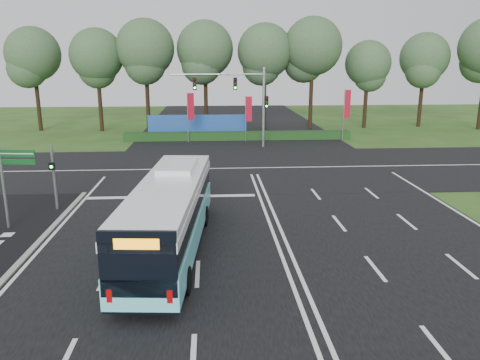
{
  "coord_description": "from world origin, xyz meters",
  "views": [
    {
      "loc": [
        -2.78,
        -20.67,
        7.56
      ],
      "look_at": [
        -1.29,
        2.0,
        1.73
      ],
      "focal_mm": 35.0,
      "sensor_mm": 36.0,
      "label": 1
    }
  ],
  "objects": [
    {
      "name": "street_sign",
      "position": [
        -11.77,
        0.32,
        2.69
      ],
      "size": [
        1.67,
        0.29,
        4.31
      ],
      "rotation": [
        0.0,
        0.0,
        -0.12
      ],
      "color": "gray",
      "rests_on": "ground"
    },
    {
      "name": "kerb_strip",
      "position": [
        -10.1,
        -3.0,
        0.06
      ],
      "size": [
        0.25,
        18.0,
        0.12
      ],
      "primitive_type": "cube",
      "color": "gray",
      "rests_on": "ground"
    },
    {
      "name": "banner_flag_mid",
      "position": [
        0.86,
        23.47,
        2.86
      ],
      "size": [
        0.64,
        0.13,
        4.37
      ],
      "rotation": [
        0.0,
        0.0,
        0.13
      ],
      "color": "gray",
      "rests_on": "ground"
    },
    {
      "name": "pedestrian_signal",
      "position": [
        -10.76,
        3.04,
        1.89
      ],
      "size": [
        0.3,
        0.42,
        3.46
      ],
      "rotation": [
        0.0,
        0.0,
        0.17
      ],
      "color": "gray",
      "rests_on": "ground"
    },
    {
      "name": "hedge",
      "position": [
        0.0,
        24.5,
        0.4
      ],
      "size": [
        22.0,
        1.2,
        0.8
      ],
      "primitive_type": "cube",
      "color": "#183C15",
      "rests_on": "ground"
    },
    {
      "name": "traffic_light_gantry",
      "position": [
        0.21,
        20.5,
        4.66
      ],
      "size": [
        8.41,
        0.28,
        7.0
      ],
      "color": "gray",
      "rests_on": "ground"
    },
    {
      "name": "banner_flag_left",
      "position": [
        -4.59,
        23.5,
        3.07
      ],
      "size": [
        0.65,
        0.33,
        4.72
      ],
      "rotation": [
        0.0,
        0.0,
        0.42
      ],
      "color": "gray",
      "rests_on": "ground"
    },
    {
      "name": "road_main",
      "position": [
        0.0,
        0.0,
        0.02
      ],
      "size": [
        20.0,
        120.0,
        0.04
      ],
      "primitive_type": "cube",
      "color": "black",
      "rests_on": "ground"
    },
    {
      "name": "city_bus",
      "position": [
        -4.4,
        -2.86,
        1.6
      ],
      "size": [
        3.22,
        11.2,
        3.17
      ],
      "rotation": [
        0.0,
        0.0,
        -0.08
      ],
      "color": "#6CEAFA",
      "rests_on": "ground"
    },
    {
      "name": "ground",
      "position": [
        0.0,
        0.0,
        0.0
      ],
      "size": [
        120.0,
        120.0,
        0.0
      ],
      "primitive_type": "plane",
      "color": "#2B4C19",
      "rests_on": "ground"
    },
    {
      "name": "blue_hoarding",
      "position": [
        -4.0,
        27.0,
        1.1
      ],
      "size": [
        10.0,
        0.3,
        2.2
      ],
      "primitive_type": "cube",
      "color": "#1B4797",
      "rests_on": "ground"
    },
    {
      "name": "banner_flag_right",
      "position": [
        10.24,
        23.32,
        3.22
      ],
      "size": [
        0.7,
        0.28,
        4.96
      ],
      "rotation": [
        0.0,
        0.0,
        0.33
      ],
      "color": "gray",
      "rests_on": "ground"
    },
    {
      "name": "road_cross",
      "position": [
        0.0,
        12.0,
        0.03
      ],
      "size": [
        120.0,
        14.0,
        0.05
      ],
      "primitive_type": "cube",
      "color": "black",
      "rests_on": "ground"
    },
    {
      "name": "eucalyptus_row",
      "position": [
        3.04,
        31.62,
        8.47
      ],
      "size": [
        55.04,
        8.47,
        12.2
      ],
      "color": "black",
      "rests_on": "ground"
    }
  ]
}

